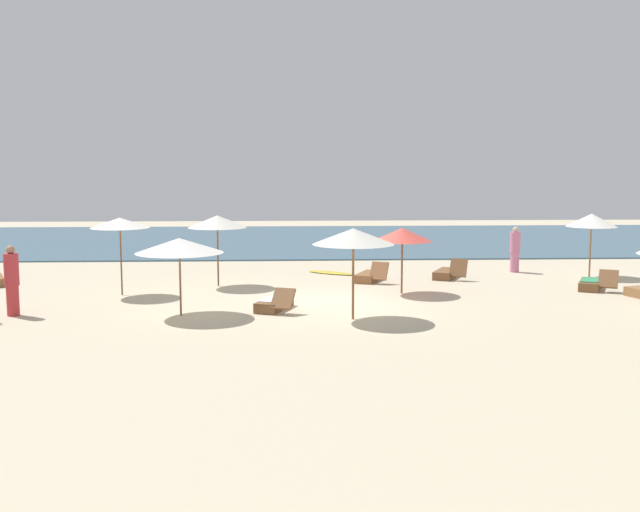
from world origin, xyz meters
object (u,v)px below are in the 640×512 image
Objects in this scene: lounger_6 at (447,273)px; umbrella_1 at (217,222)px; umbrella_4 at (179,246)px; umbrella_5 at (120,223)px; umbrella_3 at (402,235)px; lounger_1 at (370,276)px; person_0 at (12,280)px; lounger_4 at (592,284)px; umbrella_0 at (592,220)px; lounger_5 at (275,304)px; umbrella_2 at (353,237)px; person_3 at (515,249)px; surfboard at (332,273)px.

umbrella_1 is at bearing -170.48° from lounger_6.
umbrella_5 is at bearing 124.59° from umbrella_4.
umbrella_3 reaches higher than lounger_1.
umbrella_1 reaches higher than umbrella_4.
person_0 is (-2.19, -3.00, -1.26)m from umbrella_5.
lounger_4 is (11.86, -1.20, -1.92)m from umbrella_1.
lounger_6 is at bearing 55.50° from umbrella_3.
lounger_6 is at bearing 15.25° from umbrella_5.
umbrella_0 is at bearing 24.71° from umbrella_4.
umbrella_4 is 3.05m from lounger_5.
umbrella_5 reaches higher than umbrella_1.
umbrella_2 is 8.99m from person_0.
lounger_6 is (3.87, 6.72, -1.96)m from umbrella_2.
umbrella_2 reaches higher than umbrella_4.
lounger_4 is 17.17m from person_0.
umbrella_0 is 7.73m from umbrella_3.
lounger_4 is at bearing 16.25° from lounger_5.
person_3 is (8.66, 6.77, 0.65)m from lounger_5.
umbrella_1 is at bearing 83.21° from umbrella_4.
umbrella_1 is 1.00× the size of umbrella_4.
umbrella_2 reaches higher than lounger_1.
umbrella_4 reaches higher than surfboard.
surfboard is at bearing 32.01° from umbrella_5.
umbrella_4 is (-4.47, 0.66, -0.28)m from umbrella_2.
lounger_6 is (2.04, 2.96, -1.64)m from umbrella_3.
lounger_1 is at bearing 79.72° from umbrella_2.
umbrella_0 is 5.37m from lounger_6.
person_0 is (-12.74, -5.87, 0.76)m from lounger_6.
umbrella_3 is 11.12m from person_0.
umbrella_2 reaches higher than person_3.
person_3 is (11.12, 7.43, -1.02)m from umbrella_4.
umbrella_0 is 12.91m from umbrella_1.
umbrella_0 is 1.28× the size of lounger_6.
lounger_6 is 1.04× the size of person_3.
lounger_6 is at bearing 11.18° from lounger_1.
lounger_5 is at bearing -122.78° from lounger_1.
surfboard is at bearing 73.70° from lounger_5.
lounger_5 is at bearing -153.25° from umbrella_0.
person_3 reaches higher than lounger_6.
lounger_4 is (12.43, 3.56, -1.67)m from umbrella_4.
umbrella_1 is 10.96m from person_3.
surfboard is (8.80, 7.13, -0.90)m from person_0.
umbrella_2 is 9.21m from lounger_4.
umbrella_1 is 1.30× the size of lounger_4.
umbrella_0 is 1.26× the size of lounger_1.
lounger_1 is 1.02× the size of lounger_6.
lounger_1 is 5.88m from person_3.
umbrella_3 is 4.84m from lounger_5.
surfboard is (4.41, 7.32, -1.82)m from umbrella_4.
umbrella_1 is 6.84m from person_0.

